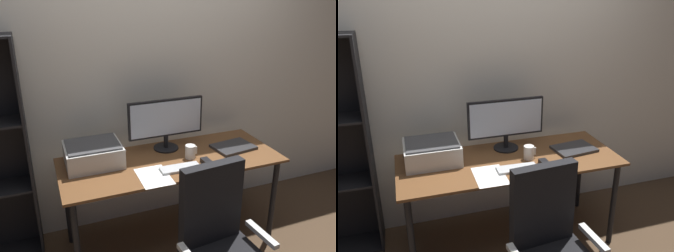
% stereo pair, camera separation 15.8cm
% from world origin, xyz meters
% --- Properties ---
extents(ground_plane, '(12.00, 12.00, 0.00)m').
position_xyz_m(ground_plane, '(0.00, 0.00, 0.00)').
color(ground_plane, '#4C3826').
extents(back_wall, '(6.40, 0.10, 2.60)m').
position_xyz_m(back_wall, '(0.00, 0.50, 1.30)').
color(back_wall, silver).
rests_on(back_wall, ground).
extents(desk, '(1.66, 0.67, 0.74)m').
position_xyz_m(desk, '(0.00, 0.00, 0.66)').
color(desk, brown).
rests_on(desk, ground).
extents(monitor, '(0.61, 0.20, 0.41)m').
position_xyz_m(monitor, '(0.03, 0.19, 0.98)').
color(monitor, black).
rests_on(monitor, desk).
extents(keyboard, '(0.29, 0.12, 0.02)m').
position_xyz_m(keyboard, '(0.00, -0.18, 0.75)').
color(keyboard, '#B7BABC').
rests_on(keyboard, desk).
extents(mouse, '(0.06, 0.10, 0.03)m').
position_xyz_m(mouse, '(0.21, -0.16, 0.76)').
color(mouse, black).
rests_on(mouse, desk).
extents(coffee_mug, '(0.09, 0.08, 0.10)m').
position_xyz_m(coffee_mug, '(0.14, -0.04, 0.79)').
color(coffee_mug, white).
rests_on(coffee_mug, desk).
extents(laptop, '(0.35, 0.27, 0.02)m').
position_xyz_m(laptop, '(0.54, 0.00, 0.75)').
color(laptop, '#2D2D30').
rests_on(laptop, desk).
extents(printer, '(0.40, 0.34, 0.16)m').
position_xyz_m(printer, '(-0.56, 0.13, 0.82)').
color(printer, silver).
rests_on(printer, desk).
extents(paper_sheet, '(0.22, 0.30, 0.00)m').
position_xyz_m(paper_sheet, '(-0.21, -0.21, 0.74)').
color(paper_sheet, white).
rests_on(paper_sheet, desk).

